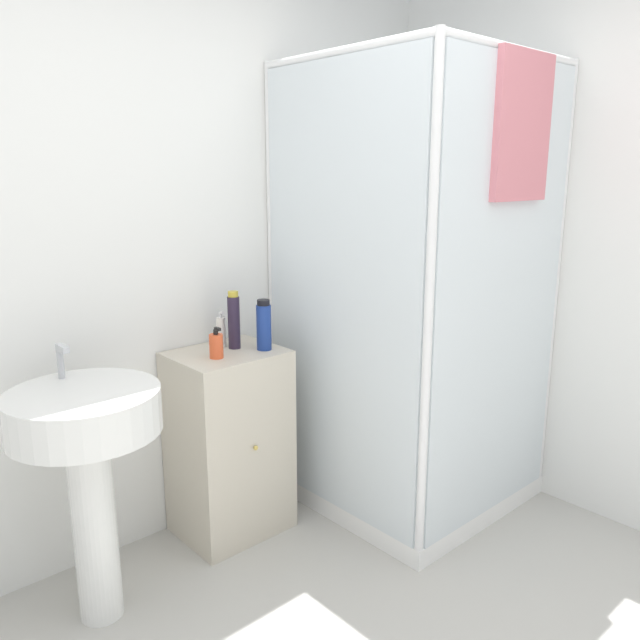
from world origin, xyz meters
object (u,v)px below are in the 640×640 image
Objects in this scene: soap_dispenser at (216,346)px; shampoo_bottle_blue at (264,325)px; sink at (87,447)px; shampoo_bottle_tall_black at (234,321)px; lotion_bottle_white at (221,332)px.

soap_dispenser is 0.23m from shampoo_bottle_blue.
shampoo_bottle_blue is at bearing 5.48° from sink.
shampoo_bottle_tall_black reaches higher than soap_dispenser.
shampoo_bottle_tall_black is at bearing -62.45° from lotion_bottle_white.
lotion_bottle_white is (-0.03, 0.06, -0.06)m from shampoo_bottle_tall_black.
shampoo_bottle_blue reaches higher than lotion_bottle_white.
shampoo_bottle_tall_black is 0.09m from lotion_bottle_white.
shampoo_bottle_blue is at bearing -8.06° from soap_dispenser.
soap_dispenser is 0.60× the size of shampoo_bottle_blue.
shampoo_bottle_blue is (0.22, -0.03, 0.05)m from soap_dispenser.
soap_dispenser is at bearing 10.39° from sink.
shampoo_bottle_tall_black is at bearing 13.86° from sink.
shampoo_bottle_tall_black is 1.15× the size of shampoo_bottle_blue.
shampoo_bottle_blue reaches higher than soap_dispenser.
soap_dispenser is 0.17m from lotion_bottle_white.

